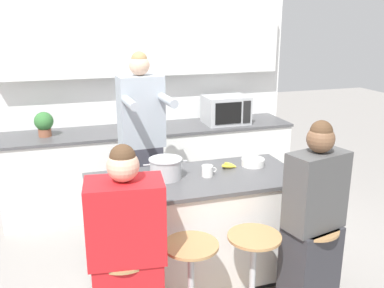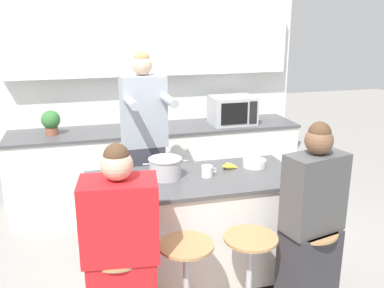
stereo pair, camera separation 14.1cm
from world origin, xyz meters
name	(u,v)px [view 2 (the right image)]	position (x,y,z in m)	size (l,w,h in m)	color
ground_plane	(194,277)	(0.00, 0.00, 0.00)	(16.00, 16.00, 0.00)	gray
wall_back	(151,66)	(0.00, 1.85, 1.54)	(3.43, 0.22, 2.70)	white
back_counter	(158,166)	(0.00, 1.55, 0.45)	(3.18, 0.63, 0.90)	white
kitchen_island	(194,229)	(0.00, 0.00, 0.45)	(1.65, 0.74, 0.88)	black
bar_stool_center_left	(186,285)	(-0.22, -0.59, 0.36)	(0.38, 0.38, 0.67)	tan
bar_stool_center_right	(249,277)	(0.22, -0.61, 0.36)	(0.38, 0.38, 0.67)	tan
bar_stool_rightmost	(307,269)	(0.66, -0.63, 0.36)	(0.38, 0.38, 0.67)	tan
person_cooking	(145,155)	(-0.28, 0.62, 0.90)	(0.41, 0.58, 1.80)	#383842
person_wrapped_blanket	(122,258)	(-0.64, -0.63, 0.65)	(0.49, 0.34, 1.39)	red
person_seated_near	(311,232)	(0.66, -0.63, 0.65)	(0.45, 0.34, 1.43)	#333338
cooking_pot	(165,168)	(-0.22, 0.06, 0.96)	(0.34, 0.26, 0.16)	#B7BABC
fruit_bowl	(117,186)	(-0.60, -0.08, 0.91)	(0.24, 0.24, 0.06)	silver
mixing_bowl_steel	(254,163)	(0.55, 0.12, 0.91)	(0.19, 0.19, 0.06)	white
coffee_cup_near	(207,171)	(0.10, 0.00, 0.93)	(0.12, 0.09, 0.09)	white
banana_bunch	(229,166)	(0.32, 0.12, 0.91)	(0.15, 0.11, 0.05)	yellow
microwave	(232,110)	(0.87, 1.51, 1.06)	(0.49, 0.37, 0.32)	#B2B5B7
potted_plant	(51,122)	(-1.11, 1.55, 1.04)	(0.19, 0.19, 0.25)	#93563D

